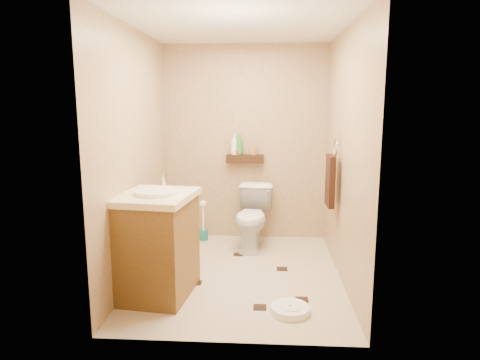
{
  "coord_description": "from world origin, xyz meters",
  "views": [
    {
      "loc": [
        0.26,
        -4.05,
        1.7
      ],
      "look_at": [
        -0.01,
        0.25,
        0.92
      ],
      "focal_mm": 32.0,
      "sensor_mm": 36.0,
      "label": 1
    }
  ],
  "objects": [
    {
      "name": "toilet_paper",
      "position": [
        -0.94,
        0.65,
        0.6
      ],
      "size": [
        0.12,
        0.11,
        0.12
      ],
      "color": "white",
      "rests_on": "wall_left"
    },
    {
      "name": "bottle_d",
      "position": [
        -0.08,
        1.17,
        1.2
      ],
      "size": [
        0.1,
        0.1,
        0.26
      ],
      "primitive_type": "imported",
      "rotation": [
        0.0,
        0.0,
        4.74
      ],
      "color": "#30822B",
      "rests_on": "wall_shelf"
    },
    {
      "name": "bottle_e",
      "position": [
        0.11,
        1.17,
        1.14
      ],
      "size": [
        0.09,
        0.09,
        0.15
      ],
      "primitive_type": "imported",
      "rotation": [
        0.0,
        0.0,
        5.6
      ],
      "color": "#C57C41",
      "rests_on": "wall_shelf"
    },
    {
      "name": "ground",
      "position": [
        0.0,
        0.0,
        0.0
      ],
      "size": [
        2.5,
        2.5,
        0.0
      ],
      "primitive_type": "plane",
      "color": "#C2AE8E",
      "rests_on": "ground"
    },
    {
      "name": "wall_shelf",
      "position": [
        0.0,
        1.17,
        1.02
      ],
      "size": [
        0.46,
        0.14,
        0.1
      ],
      "primitive_type": "cube",
      "color": "#321F0D",
      "rests_on": "wall_back"
    },
    {
      "name": "bathroom_scale",
      "position": [
        0.47,
        -0.78,
        0.03
      ],
      "size": [
        0.39,
        0.39,
        0.06
      ],
      "rotation": [
        0.0,
        0.0,
        0.29
      ],
      "color": "white",
      "rests_on": "ground"
    },
    {
      "name": "ceiling",
      "position": [
        0.0,
        0.0,
        2.4
      ],
      "size": [
        2.0,
        2.5,
        0.02
      ],
      "primitive_type": "cube",
      "color": "silver",
      "rests_on": "wall_back"
    },
    {
      "name": "bottle_c",
      "position": [
        -0.09,
        1.17,
        1.14
      ],
      "size": [
        0.15,
        0.15,
        0.14
      ],
      "primitive_type": "imported",
      "rotation": [
        0.0,
        0.0,
        5.33
      ],
      "color": "#B8152E",
      "rests_on": "wall_shelf"
    },
    {
      "name": "vanity",
      "position": [
        -0.7,
        -0.48,
        0.48
      ],
      "size": [
        0.71,
        0.83,
        1.07
      ],
      "rotation": [
        0.0,
        0.0,
        -0.13
      ],
      "color": "brown",
      "rests_on": "ground"
    },
    {
      "name": "wall_front",
      "position": [
        0.0,
        -1.25,
        1.2
      ],
      "size": [
        2.0,
        0.04,
        2.4
      ],
      "primitive_type": "cube",
      "color": "tan",
      "rests_on": "ground"
    },
    {
      "name": "toilet",
      "position": [
        0.11,
        0.83,
        0.36
      ],
      "size": [
        0.49,
        0.76,
        0.73
      ],
      "primitive_type": "imported",
      "rotation": [
        0.0,
        0.0,
        -0.12
      ],
      "color": "white",
      "rests_on": "ground"
    },
    {
      "name": "wall_back",
      "position": [
        0.0,
        1.25,
        1.2
      ],
      "size": [
        2.0,
        0.04,
        2.4
      ],
      "primitive_type": "cube",
      "color": "tan",
      "rests_on": "ground"
    },
    {
      "name": "floor_accents",
      "position": [
        0.03,
        -0.05,
        0.0
      ],
      "size": [
        1.29,
        1.37,
        0.01
      ],
      "color": "black",
      "rests_on": "ground"
    },
    {
      "name": "wall_left",
      "position": [
        -1.0,
        0.0,
        1.2
      ],
      "size": [
        0.04,
        2.5,
        2.4
      ],
      "primitive_type": "cube",
      "color": "tan",
      "rests_on": "ground"
    },
    {
      "name": "wall_right",
      "position": [
        1.0,
        0.0,
        1.2
      ],
      "size": [
        0.04,
        2.5,
        2.4
      ],
      "primitive_type": "cube",
      "color": "tan",
      "rests_on": "ground"
    },
    {
      "name": "towel_ring",
      "position": [
        0.91,
        0.25,
        0.95
      ],
      "size": [
        0.12,
        0.3,
        0.76
      ],
      "color": "silver",
      "rests_on": "wall_right"
    },
    {
      "name": "toilet_brush",
      "position": [
        -0.52,
        1.07,
        0.18
      ],
      "size": [
        0.12,
        0.12,
        0.51
      ],
      "color": "#1A6B61",
      "rests_on": "ground"
    },
    {
      "name": "bottle_a",
      "position": [
        -0.13,
        1.17,
        1.2
      ],
      "size": [
        0.12,
        0.12,
        0.26
      ],
      "primitive_type": "imported",
      "rotation": [
        0.0,
        0.0,
        1.38
      ],
      "color": "white",
      "rests_on": "wall_shelf"
    },
    {
      "name": "bottle_b",
      "position": [
        -0.11,
        1.17,
        1.14
      ],
      "size": [
        0.09,
        0.09,
        0.15
      ],
      "primitive_type": "imported",
      "rotation": [
        0.0,
        0.0,
        5.61
      ],
      "color": "orange",
      "rests_on": "wall_shelf"
    }
  ]
}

